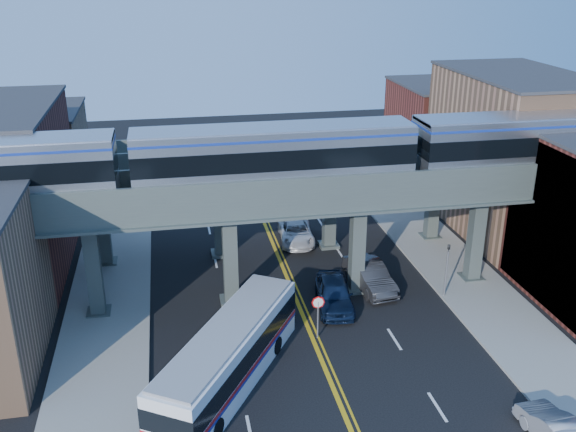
# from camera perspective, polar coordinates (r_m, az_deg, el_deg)

# --- Properties ---
(ground) EXTENTS (120.00, 120.00, 0.00)m
(ground) POSITION_cam_1_polar(r_m,az_deg,el_deg) (34.33, 3.33, -13.41)
(ground) COLOR black
(ground) RESTS_ON ground
(sidewalk_west) EXTENTS (5.00, 70.00, 0.16)m
(sidewalk_west) POSITION_cam_1_polar(r_m,az_deg,el_deg) (42.25, -15.56, -6.89)
(sidewalk_west) COLOR gray
(sidewalk_west) RESTS_ON ground
(sidewalk_east) EXTENTS (5.00, 70.00, 0.16)m
(sidewalk_east) POSITION_cam_1_polar(r_m,az_deg,el_deg) (46.01, 14.30, -4.31)
(sidewalk_east) COLOR gray
(sidewalk_east) RESTS_ON ground
(building_west_c) EXTENTS (8.00, 10.00, 8.00)m
(building_west_c) POSITION_cam_1_polar(r_m,az_deg,el_deg) (59.40, -21.53, 4.80)
(building_west_c) COLOR #A47654
(building_west_c) RESTS_ON ground
(building_east_b) EXTENTS (8.00, 14.00, 12.00)m
(building_east_b) POSITION_cam_1_polar(r_m,az_deg,el_deg) (52.08, 19.21, 5.18)
(building_east_b) COLOR #A47654
(building_east_b) RESTS_ON ground
(building_east_c) EXTENTS (8.00, 10.00, 9.00)m
(building_east_c) POSITION_cam_1_polar(r_m,az_deg,el_deg) (63.62, 13.38, 7.25)
(building_east_c) COLOR maroon
(building_east_c) RESTS_ON ground
(mural_panel) EXTENTS (0.10, 9.50, 9.50)m
(mural_panel) POSITION_cam_1_polar(r_m,az_deg,el_deg) (40.85, 22.25, -1.51)
(mural_panel) COLOR teal
(mural_panel) RESTS_ON ground
(elevated_viaduct_near) EXTENTS (52.00, 3.60, 7.40)m
(elevated_viaduct_near) POSITION_cam_1_polar(r_m,az_deg,el_deg) (38.26, 0.63, 1.42)
(elevated_viaduct_near) COLOR #46514D
(elevated_viaduct_near) RESTS_ON ground
(elevated_viaduct_far) EXTENTS (52.00, 3.60, 7.40)m
(elevated_viaduct_far) POSITION_cam_1_polar(r_m,az_deg,el_deg) (44.78, -1.16, 4.47)
(elevated_viaduct_far) COLOR #46514D
(elevated_viaduct_far) RESTS_ON ground
(transit_train) EXTENTS (50.10, 3.14, 3.67)m
(transit_train) POSITION_cam_1_polar(r_m,az_deg,el_deg) (37.14, -1.24, 5.52)
(transit_train) COLOR black
(transit_train) RESTS_ON elevated_viaduct_near
(stop_sign) EXTENTS (0.76, 0.09, 2.63)m
(stop_sign) POSITION_cam_1_polar(r_m,az_deg,el_deg) (35.90, 2.68, -8.36)
(stop_sign) COLOR slate
(stop_sign) RESTS_ON ground
(traffic_signal) EXTENTS (0.15, 0.18, 4.10)m
(traffic_signal) POSITION_cam_1_polar(r_m,az_deg,el_deg) (40.90, 13.95, -4.22)
(traffic_signal) COLOR slate
(traffic_signal) RESTS_ON ground
(transit_bus) EXTENTS (8.48, 11.45, 3.05)m
(transit_bus) POSITION_cam_1_polar(r_m,az_deg,el_deg) (32.52, -5.30, -12.35)
(transit_bus) COLOR white
(transit_bus) RESTS_ON ground
(car_lane_a) EXTENTS (2.77, 5.41, 1.76)m
(car_lane_a) POSITION_cam_1_polar(r_m,az_deg,el_deg) (39.48, 4.13, -6.87)
(car_lane_a) COLOR #0E1A33
(car_lane_a) RESTS_ON ground
(car_lane_b) EXTENTS (2.41, 5.41, 1.73)m
(car_lane_b) POSITION_cam_1_polar(r_m,az_deg,el_deg) (41.85, 7.29, -5.29)
(car_lane_b) COLOR #272729
(car_lane_b) RESTS_ON ground
(car_lane_c) EXTENTS (2.88, 5.42, 1.45)m
(car_lane_c) POSITION_cam_1_polar(r_m,az_deg,el_deg) (48.34, 0.72, -1.46)
(car_lane_c) COLOR white
(car_lane_c) RESTS_ON ground
(car_lane_d) EXTENTS (2.17, 5.20, 1.50)m
(car_lane_d) POSITION_cam_1_polar(r_m,az_deg,el_deg) (56.31, -1.07, 1.99)
(car_lane_d) COLOR silver
(car_lane_d) RESTS_ON ground
(car_parked_curb) EXTENTS (1.83, 4.52, 1.46)m
(car_parked_curb) POSITION_cam_1_polar(r_m,az_deg,el_deg) (31.58, 22.80, -17.27)
(car_parked_curb) COLOR #9E9EA2
(car_parked_curb) RESTS_ON ground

